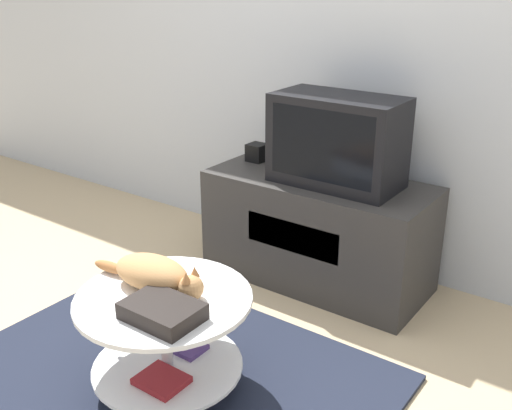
% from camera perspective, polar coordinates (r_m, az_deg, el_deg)
% --- Properties ---
extents(ground_plane, '(12.00, 12.00, 0.00)m').
position_cam_1_polar(ground_plane, '(2.49, -8.57, -16.33)').
color(ground_plane, tan).
extents(wall_back, '(8.00, 0.05, 2.60)m').
position_cam_1_polar(wall_back, '(3.14, 9.18, 17.31)').
color(wall_back, silver).
rests_on(wall_back, ground_plane).
extents(rug, '(1.65, 1.23, 0.02)m').
position_cam_1_polar(rug, '(2.48, -8.58, -16.15)').
color(rug, '#1E2333').
rests_on(rug, ground_plane).
extents(tv_stand, '(1.13, 0.50, 0.55)m').
position_cam_1_polar(tv_stand, '(3.07, 5.91, -2.41)').
color(tv_stand, '#33302D').
rests_on(tv_stand, ground_plane).
extents(tv, '(0.61, 0.32, 0.43)m').
position_cam_1_polar(tv, '(2.86, 7.75, 6.08)').
color(tv, black).
rests_on(tv, tv_stand).
extents(speaker, '(0.09, 0.09, 0.09)m').
position_cam_1_polar(speaker, '(3.23, 0.08, 5.03)').
color(speaker, black).
rests_on(speaker, tv_stand).
extents(coffee_table, '(0.65, 0.65, 0.40)m').
position_cam_1_polar(coffee_table, '(2.28, -8.58, -11.89)').
color(coffee_table, '#B2B2B7').
rests_on(coffee_table, rug).
extents(dvd_box, '(0.26, 0.18, 0.06)m').
position_cam_1_polar(dvd_box, '(2.06, -8.90, -9.95)').
color(dvd_box, black).
rests_on(dvd_box, coffee_table).
extents(cat, '(0.51, 0.21, 0.12)m').
position_cam_1_polar(cat, '(2.24, -9.65, -6.45)').
color(cat, tan).
rests_on(cat, coffee_table).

